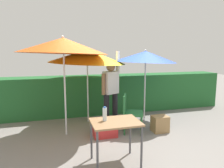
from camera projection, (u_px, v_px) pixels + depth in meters
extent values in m
plane|color=gray|center=(115.00, 132.00, 4.91)|extent=(24.00, 24.00, 0.00)
cube|color=#23602D|center=(100.00, 94.00, 6.46)|extent=(8.00, 0.70, 1.15)
cylinder|color=silver|center=(88.00, 93.00, 5.54)|extent=(0.04, 0.04, 1.58)
cone|color=yellow|center=(87.00, 56.00, 5.40)|extent=(1.99, 1.98, 0.44)
sphere|color=silver|center=(87.00, 49.00, 5.38)|extent=(0.05, 0.05, 0.05)
cylinder|color=silver|center=(145.00, 92.00, 5.68)|extent=(0.04, 0.04, 1.60)
cone|color=blue|center=(146.00, 56.00, 5.54)|extent=(1.63, 1.63, 0.34)
sphere|color=silver|center=(146.00, 50.00, 5.52)|extent=(0.05, 0.05, 0.05)
cylinder|color=silver|center=(65.00, 95.00, 4.66)|extent=(0.04, 0.04, 1.82)
cone|color=#EA5919|center=(63.00, 46.00, 4.50)|extent=(1.96, 1.96, 0.45)
sphere|color=silver|center=(63.00, 37.00, 4.48)|extent=(0.05, 0.05, 0.05)
cylinder|color=black|center=(115.00, 108.00, 5.46)|extent=(0.14, 0.14, 0.82)
cylinder|color=black|center=(106.00, 110.00, 5.28)|extent=(0.14, 0.14, 0.82)
cube|color=silver|center=(111.00, 83.00, 5.27)|extent=(0.42, 0.35, 0.56)
sphere|color=#8C6647|center=(111.00, 67.00, 5.21)|extent=(0.22, 0.22, 0.22)
cylinder|color=silver|center=(118.00, 62.00, 5.33)|extent=(0.12, 0.12, 0.56)
cylinder|color=#8C6647|center=(103.00, 84.00, 5.13)|extent=(0.12, 0.12, 0.52)
cylinder|color=#236633|center=(141.00, 126.00, 4.68)|extent=(0.04, 0.04, 0.44)
cylinder|color=#236633|center=(141.00, 121.00, 5.05)|extent=(0.04, 0.04, 0.44)
cylinder|color=#236633|center=(124.00, 126.00, 4.72)|extent=(0.04, 0.04, 0.44)
cylinder|color=#236633|center=(125.00, 120.00, 5.09)|extent=(0.04, 0.04, 0.44)
cube|color=#236633|center=(133.00, 113.00, 4.85)|extent=(0.58, 0.58, 0.05)
cube|color=#236633|center=(125.00, 103.00, 4.84)|extent=(0.21, 0.42, 0.40)
cube|color=red|center=(105.00, 128.00, 4.69)|extent=(0.51, 0.41, 0.36)
cube|color=#9E7A4C|center=(160.00, 124.00, 4.94)|extent=(0.36, 0.29, 0.38)
cylinder|color=#4C4C51|center=(130.00, 135.00, 3.86)|extent=(0.04, 0.04, 0.70)
cylinder|color=#4C4C51|center=(91.00, 139.00, 3.67)|extent=(0.04, 0.04, 0.70)
cylinder|color=#4C4C51|center=(142.00, 147.00, 3.36)|extent=(0.04, 0.04, 0.70)
cylinder|color=#4C4C51|center=(97.00, 153.00, 3.17)|extent=(0.04, 0.04, 0.70)
cube|color=#99724C|center=(115.00, 122.00, 3.46)|extent=(0.80, 0.60, 0.03)
cylinder|color=silver|center=(105.00, 114.00, 3.47)|extent=(0.07, 0.07, 0.22)
cylinder|color=#2D60B7|center=(105.00, 107.00, 3.45)|extent=(0.04, 0.04, 0.02)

